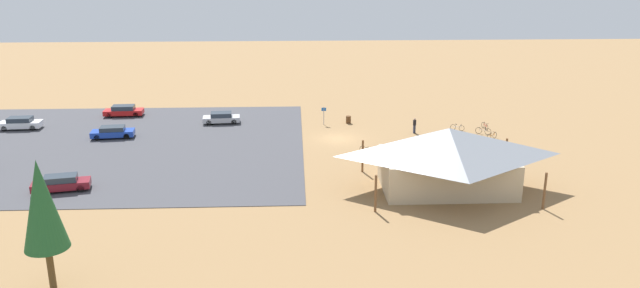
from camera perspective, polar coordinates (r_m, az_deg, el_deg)
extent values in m
plane|color=#937047|center=(68.98, 1.69, 0.48)|extent=(160.00, 160.00, 0.00)
cube|color=#424247|center=(69.83, -18.77, -0.22)|extent=(41.22, 34.05, 0.05)
cube|color=#C6B28E|center=(55.07, 11.52, -2.54)|extent=(11.06, 6.93, 3.10)
pyramid|color=gray|center=(54.22, 11.70, 0.20)|extent=(14.04, 9.91, 2.41)
cylinder|color=brown|center=(61.29, 16.67, -0.90)|extent=(0.20, 0.20, 3.10)
cylinder|color=brown|center=(58.30, 3.93, -1.11)|extent=(0.20, 0.20, 3.10)
cylinder|color=brown|center=(52.96, 19.91, -4.06)|extent=(0.20, 0.20, 3.10)
cylinder|color=brown|center=(49.47, 5.12, -4.55)|extent=(0.20, 0.20, 3.10)
cylinder|color=brown|center=(75.19, 2.62, 2.24)|extent=(0.60, 0.60, 0.90)
cylinder|color=#99999E|center=(74.32, 0.35, 2.60)|extent=(0.08, 0.08, 2.20)
cube|color=#1959B2|center=(74.13, 0.35, 3.20)|extent=(0.56, 0.04, 0.40)
cylinder|color=brown|center=(42.04, -23.46, -10.39)|extent=(0.42, 0.42, 2.73)
cone|color=#235B2D|center=(40.38, -24.16, -5.10)|extent=(2.66, 2.66, 5.61)
torus|color=black|center=(63.61, 6.78, -0.73)|extent=(0.15, 0.75, 0.75)
torus|color=black|center=(64.57, 6.50, -0.45)|extent=(0.15, 0.75, 0.75)
cylinder|color=#2347B7|center=(64.05, 6.64, -0.48)|extent=(0.19, 0.98, 0.04)
cylinder|color=#2347B7|center=(63.85, 6.70, -0.46)|extent=(0.04, 0.04, 0.43)
cube|color=black|center=(63.79, 6.70, -0.28)|extent=(0.11, 0.21, 0.05)
cylinder|color=#2347B7|center=(64.40, 6.53, -0.27)|extent=(0.04, 0.04, 0.48)
cylinder|color=black|center=(64.33, 6.54, -0.07)|extent=(0.48, 0.11, 0.03)
torus|color=black|center=(70.93, 15.24, 0.64)|extent=(0.59, 0.43, 0.69)
torus|color=black|center=(71.70, 15.73, 0.77)|extent=(0.59, 0.43, 0.69)
cylinder|color=orange|center=(71.28, 15.49, 0.79)|extent=(0.77, 0.55, 0.04)
cylinder|color=orange|center=(71.13, 15.41, 0.83)|extent=(0.04, 0.04, 0.38)
cube|color=black|center=(71.07, 15.42, 0.97)|extent=(0.21, 0.18, 0.05)
cylinder|color=orange|center=(71.57, 15.70, 0.92)|extent=(0.04, 0.04, 0.42)
cylinder|color=black|center=(71.51, 15.71, 1.08)|extent=(0.30, 0.41, 0.03)
torus|color=black|center=(72.89, 15.15, 1.11)|extent=(0.68, 0.38, 0.75)
torus|color=black|center=(73.06, 14.35, 1.21)|extent=(0.68, 0.38, 0.75)
cylinder|color=#B7B7BC|center=(72.94, 14.76, 1.25)|extent=(0.87, 0.48, 0.04)
cylinder|color=#B7B7BC|center=(72.89, 14.91, 1.29)|extent=(0.04, 0.04, 0.39)
cube|color=black|center=(72.84, 14.92, 1.43)|extent=(0.21, 0.16, 0.05)
cylinder|color=#B7B7BC|center=(72.98, 14.44, 1.36)|extent=(0.04, 0.04, 0.45)
cylinder|color=black|center=(72.92, 14.45, 1.53)|extent=(0.25, 0.44, 0.03)
torus|color=black|center=(69.98, 12.34, 0.62)|extent=(0.67, 0.10, 0.67)
torus|color=black|center=(69.81, 11.45, 0.63)|extent=(0.67, 0.10, 0.67)
cylinder|color=yellow|center=(69.86, 11.90, 0.71)|extent=(1.01, 0.13, 0.04)
cylinder|color=yellow|center=(69.87, 12.06, 0.76)|extent=(0.04, 0.04, 0.36)
cube|color=black|center=(69.82, 12.07, 0.91)|extent=(0.21, 0.10, 0.05)
cylinder|color=yellow|center=(69.76, 11.55, 0.80)|extent=(0.04, 0.04, 0.43)
cylinder|color=black|center=(69.70, 11.56, 0.97)|extent=(0.08, 0.48, 0.03)
torus|color=black|center=(74.01, 12.11, 1.52)|extent=(0.58, 0.35, 0.64)
torus|color=black|center=(73.77, 12.86, 1.42)|extent=(0.58, 0.35, 0.64)
cylinder|color=silver|center=(73.86, 12.49, 1.55)|extent=(0.83, 0.49, 0.04)
cylinder|color=silver|center=(73.88, 12.36, 1.64)|extent=(0.04, 0.04, 0.39)
cube|color=black|center=(73.83, 12.37, 1.79)|extent=(0.21, 0.17, 0.05)
cylinder|color=silver|center=(73.74, 12.80, 1.59)|extent=(0.04, 0.04, 0.42)
cylinder|color=black|center=(73.69, 12.81, 1.75)|extent=(0.26, 0.43, 0.03)
torus|color=black|center=(65.32, 9.27, -0.40)|extent=(0.63, 0.25, 0.65)
torus|color=black|center=(65.45, 8.36, -0.33)|extent=(0.63, 0.25, 0.65)
cylinder|color=black|center=(65.35, 8.82, -0.28)|extent=(0.92, 0.35, 0.04)
cylinder|color=black|center=(65.30, 8.98, -0.22)|extent=(0.04, 0.04, 0.38)
cube|color=black|center=(65.25, 8.99, -0.06)|extent=(0.22, 0.14, 0.05)
cylinder|color=black|center=(65.37, 8.46, -0.16)|extent=(0.04, 0.04, 0.40)
cylinder|color=black|center=(65.31, 8.47, 0.00)|extent=(0.19, 0.46, 0.03)
torus|color=black|center=(64.21, 3.85, -0.50)|extent=(0.36, 0.63, 0.69)
torus|color=black|center=(63.36, 4.41, -0.76)|extent=(0.36, 0.63, 0.69)
cylinder|color=#1E7F38|center=(63.75, 4.13, -0.53)|extent=(0.51, 0.90, 0.04)
cylinder|color=#1E7F38|center=(63.88, 4.03, -0.41)|extent=(0.04, 0.04, 0.40)
cube|color=black|center=(63.82, 4.03, -0.24)|extent=(0.17, 0.21, 0.05)
cylinder|color=#1E7F38|center=(63.37, 4.36, -0.52)|extent=(0.04, 0.04, 0.50)
cylinder|color=black|center=(63.29, 4.36, -0.30)|extent=(0.44, 0.26, 0.03)
torus|color=black|center=(75.59, 14.72, 1.69)|extent=(0.12, 0.70, 0.70)
torus|color=black|center=(74.66, 15.04, 1.47)|extent=(0.12, 0.70, 0.70)
cylinder|color=red|center=(75.10, 14.89, 1.67)|extent=(0.15, 0.98, 0.04)
cylinder|color=red|center=(75.24, 14.83, 1.78)|extent=(0.04, 0.04, 0.42)
cube|color=black|center=(75.19, 14.85, 1.93)|extent=(0.10, 0.21, 0.05)
cylinder|color=red|center=(74.70, 15.02, 1.65)|extent=(0.04, 0.04, 0.42)
cylinder|color=black|center=(74.64, 15.04, 1.81)|extent=(0.48, 0.09, 0.03)
cube|color=maroon|center=(58.26, -22.65, -3.47)|extent=(5.04, 2.68, 0.63)
cube|color=#2D3842|center=(58.07, -22.71, -2.93)|extent=(2.94, 2.05, 0.53)
cylinder|color=black|center=(57.91, -24.31, -4.03)|extent=(0.67, 0.35, 0.64)
cylinder|color=black|center=(59.31, -24.08, -3.51)|extent=(0.67, 0.35, 0.64)
cylinder|color=black|center=(57.39, -21.12, -3.83)|extent=(0.67, 0.35, 0.64)
cylinder|color=black|center=(58.80, -20.96, -3.31)|extent=(0.67, 0.35, 0.64)
cube|color=#BCBCC1|center=(75.94, -9.03, 2.29)|extent=(4.52, 2.21, 0.60)
cube|color=#2D3842|center=(75.80, -9.05, 2.69)|extent=(2.58, 1.84, 0.51)
cylinder|color=black|center=(75.27, -10.18, 1.94)|extent=(0.66, 0.27, 0.64)
cylinder|color=black|center=(76.86, -10.12, 2.26)|extent=(0.66, 0.27, 0.64)
cylinder|color=black|center=(75.15, -7.91, 2.02)|extent=(0.66, 0.27, 0.64)
cylinder|color=black|center=(76.74, -7.89, 2.34)|extent=(0.66, 0.27, 0.64)
cube|color=#1E42B2|center=(72.77, -18.47, 0.95)|extent=(4.79, 2.36, 0.61)
cube|color=#2D3842|center=(72.62, -18.51, 1.36)|extent=(2.75, 1.91, 0.47)
cylinder|color=black|center=(72.33, -19.78, 0.55)|extent=(0.66, 0.29, 0.64)
cylinder|color=black|center=(73.88, -19.56, 0.91)|extent=(0.66, 0.29, 0.64)
cylinder|color=black|center=(71.79, -17.33, 0.67)|extent=(0.66, 0.29, 0.64)
cylinder|color=black|center=(73.35, -17.15, 1.03)|extent=(0.66, 0.29, 0.64)
cube|color=white|center=(80.43, -25.76, 1.63)|extent=(4.74, 2.12, 0.68)
cube|color=#2D3842|center=(80.29, -25.82, 2.05)|extent=(2.69, 1.78, 0.52)
cylinder|color=black|center=(80.31, -26.98, 1.27)|extent=(0.65, 0.26, 0.64)
cylinder|color=black|center=(81.79, -26.59, 1.58)|extent=(0.65, 0.26, 0.64)
cylinder|color=black|center=(79.21, -24.86, 1.35)|extent=(0.65, 0.26, 0.64)
cylinder|color=black|center=(80.71, -24.50, 1.67)|extent=(0.65, 0.26, 0.64)
cube|color=red|center=(82.13, -17.56, 2.82)|extent=(4.87, 2.11, 0.60)
cube|color=#2D3842|center=(82.00, -17.60, 3.21)|extent=(2.76, 1.78, 0.53)
cylinder|color=black|center=(81.76, -18.78, 2.50)|extent=(0.65, 0.25, 0.64)
cylinder|color=black|center=(83.31, -18.53, 2.78)|extent=(0.65, 0.25, 0.64)
cylinder|color=black|center=(81.07, -16.54, 2.59)|extent=(0.65, 0.25, 0.64)
cylinder|color=black|center=(82.63, -16.34, 2.87)|extent=(0.65, 0.25, 0.64)
cube|color=#2D3347|center=(71.82, 8.65, 1.36)|extent=(0.25, 0.32, 0.94)
cylinder|color=black|center=(71.61, 8.67, 1.95)|extent=(0.36, 0.36, 0.59)
sphere|color=tan|center=(71.51, 8.69, 2.27)|extent=(0.24, 0.24, 0.24)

